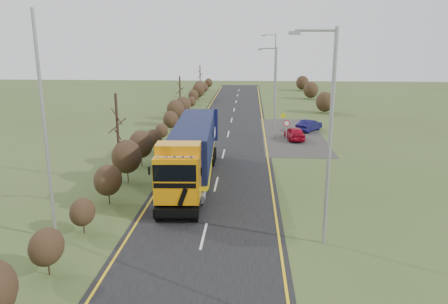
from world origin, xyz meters
TOP-DOWN VIEW (x-y plane):
  - ground at (0.00, 0.00)m, footprint 160.00×160.00m
  - road at (0.00, 10.00)m, footprint 8.00×120.00m
  - layby at (6.50, 20.00)m, footprint 6.00×18.00m
  - lane_markings at (0.00, 9.69)m, footprint 7.52×116.00m
  - hedgerow at (-6.00, 7.89)m, footprint 2.24×102.04m
  - lorry at (-1.63, 4.38)m, footprint 2.98×14.53m
  - car_red_hatchback at (6.52, 17.87)m, footprint 1.94×3.91m
  - car_blue_sedan at (8.46, 22.09)m, footprint 3.19×3.80m
  - streetlight_near at (5.66, -4.36)m, footprint 2.11×0.20m
  - streetlight_mid at (4.49, 18.51)m, footprint 1.87×0.18m
  - streetlight_far at (5.65, 42.77)m, footprint 2.17×0.21m
  - left_pole at (-7.20, -4.61)m, footprint 0.16×0.16m
  - speed_sign at (5.60, 16.41)m, footprint 0.60×0.10m
  - warning_board at (5.80, 23.39)m, footprint 0.67×0.11m

SIDE VIEW (x-z plane):
  - ground at x=0.00m, z-range 0.00..0.00m
  - road at x=0.00m, z-range 0.00..0.02m
  - layby at x=6.50m, z-range 0.00..0.02m
  - lane_markings at x=0.00m, z-range 0.03..0.03m
  - car_blue_sedan at x=8.46m, z-range 0.00..1.23m
  - car_red_hatchback at x=6.52m, z-range 0.00..1.28m
  - warning_board at x=5.80m, z-range 0.18..1.93m
  - speed_sign at x=5.60m, z-range 0.42..2.61m
  - hedgerow at x=-6.00m, z-range -1.41..4.64m
  - lorry at x=-1.63m, z-range 0.27..4.29m
  - streetlight_mid at x=4.49m, z-range 0.44..9.19m
  - left_pole at x=-7.20m, z-range 0.00..10.74m
  - streetlight_near at x=5.66m, z-range 0.54..10.49m
  - streetlight_far at x=5.65m, z-range 0.56..10.83m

